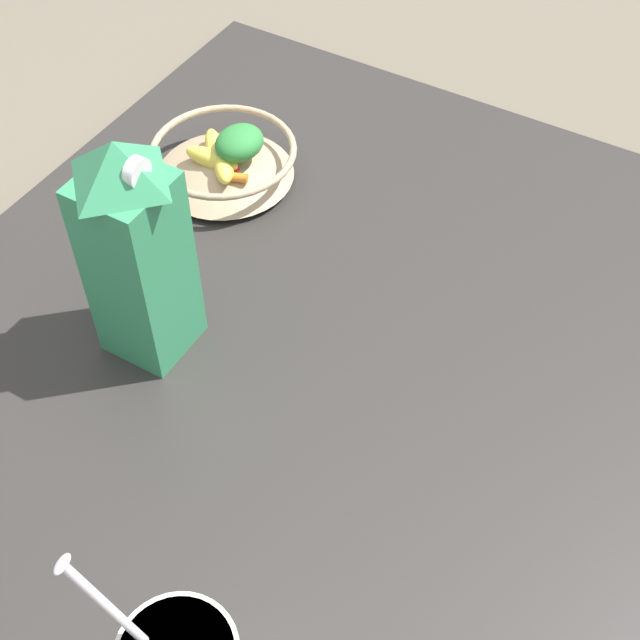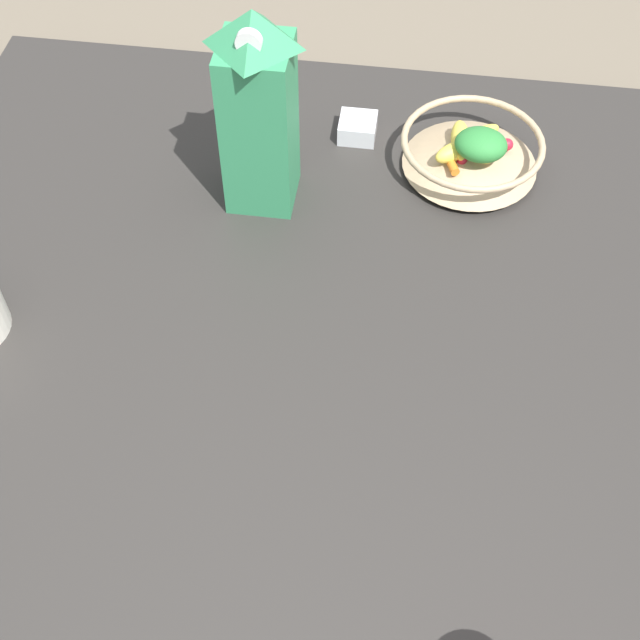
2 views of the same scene
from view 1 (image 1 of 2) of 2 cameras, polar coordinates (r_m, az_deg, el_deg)
The scene contains 5 objects.
ground_plane at distance 1.09m, azimuth 2.83°, elevation -4.71°, with size 6.00×6.00×0.00m, color #665B4C.
countertop at distance 1.07m, azimuth 2.86°, elevation -4.20°, with size 1.15×1.15×0.03m.
fruit_bowl at distance 1.29m, azimuth -6.10°, elevation 10.22°, with size 0.21×0.21×0.09m.
milk_carton at distance 1.01m, azimuth -11.70°, elevation 4.38°, with size 0.09×0.09×0.30m.
spice_jar at distance 1.24m, azimuth -12.58°, elevation 5.63°, with size 0.06×0.06×0.03m.
Camera 1 is at (-0.58, -0.28, 0.88)m, focal length 50.00 mm.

